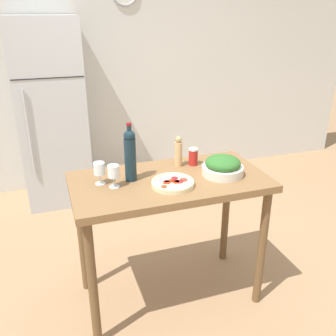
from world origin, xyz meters
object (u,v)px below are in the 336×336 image
(refrigerator, at_px, (52,114))
(pepper_mill, at_px, (178,152))
(salt_canister, at_px, (193,157))
(salad_bowl, at_px, (223,166))
(wine_glass_far, at_px, (99,169))
(wine_bottle, at_px, (130,154))
(homemade_pizza, at_px, (173,183))
(wine_glass_near, at_px, (114,173))

(refrigerator, distance_m, pepper_mill, 1.83)
(refrigerator, height_order, salt_canister, refrigerator)
(pepper_mill, xyz_separation_m, salad_bowl, (0.22, -0.23, -0.04))
(wine_glass_far, bearing_deg, wine_bottle, -1.78)
(wine_glass_far, relative_size, pepper_mill, 0.66)
(refrigerator, relative_size, salad_bowl, 6.96)
(wine_bottle, xyz_separation_m, homemade_pizza, (0.22, -0.16, -0.16))
(wine_bottle, distance_m, salad_bowl, 0.61)
(wine_glass_far, distance_m, homemade_pizza, 0.46)
(salad_bowl, height_order, homemade_pizza, salad_bowl)
(pepper_mill, bearing_deg, wine_bottle, -161.69)
(refrigerator, xyz_separation_m, salt_canister, (0.86, -1.68, 0.05))
(wine_glass_near, xyz_separation_m, pepper_mill, (0.48, 0.19, 0.01))
(refrigerator, distance_m, wine_glass_far, 1.80)
(refrigerator, distance_m, homemade_pizza, 2.05)
(homemade_pizza, bearing_deg, wine_glass_far, 157.71)
(refrigerator, bearing_deg, salt_canister, -62.78)
(salad_bowl, bearing_deg, wine_bottle, 169.34)
(wine_glass_near, relative_size, homemade_pizza, 0.54)
(pepper_mill, distance_m, salt_canister, 0.11)
(wine_bottle, bearing_deg, salad_bowl, -10.66)
(refrigerator, height_order, salad_bowl, refrigerator)
(wine_glass_near, distance_m, salt_canister, 0.61)
(salad_bowl, bearing_deg, pepper_mill, 134.00)
(wine_glass_near, xyz_separation_m, salt_canister, (0.59, 0.17, -0.03))
(wine_bottle, xyz_separation_m, salad_bowl, (0.58, -0.11, -0.12))
(refrigerator, bearing_deg, wine_bottle, -77.47)
(wine_bottle, distance_m, homemade_pizza, 0.32)
(homemade_pizza, height_order, salt_canister, salt_canister)
(wine_bottle, bearing_deg, wine_glass_far, 178.22)
(wine_glass_far, bearing_deg, homemade_pizza, -22.29)
(wine_glass_near, distance_m, homemade_pizza, 0.36)
(wine_glass_far, xyz_separation_m, salt_canister, (0.66, 0.10, -0.04))
(refrigerator, height_order, wine_glass_near, refrigerator)
(wine_glass_far, xyz_separation_m, salad_bowl, (0.78, -0.12, -0.04))
(wine_bottle, height_order, homemade_pizza, wine_bottle)
(wine_glass_far, bearing_deg, salad_bowl, -8.47)
(salad_bowl, height_order, salt_canister, salad_bowl)
(wine_bottle, bearing_deg, wine_glass_near, -151.38)
(refrigerator, xyz_separation_m, salad_bowl, (0.98, -1.90, 0.05))
(wine_bottle, bearing_deg, homemade_pizza, -36.60)
(refrigerator, distance_m, wine_glass_near, 1.88)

